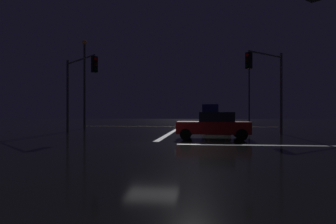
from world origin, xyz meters
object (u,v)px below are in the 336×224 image
box_truck (210,112)px  traffic_signal_ne (268,77)px  sedan_black (208,119)px  sedan_red_crossing (214,125)px  streetlamp_left_near (84,77)px  streetlamp_right_far (249,87)px  sedan_orange (215,120)px  sedan_gray (212,118)px  traffic_signal_nw (79,79)px  sedan_green (217,122)px

box_truck → traffic_signal_ne: 29.26m
sedan_black → traffic_signal_ne: 15.92m
box_truck → sedan_red_crossing: size_ratio=1.91×
sedan_red_crossing → streetlamp_left_near: streetlamp_left_near is taller
traffic_signal_ne → streetlamp_right_far: streetlamp_right_far is taller
streetlamp_left_near → sedan_orange: bearing=14.0°
sedan_black → streetlamp_right_far: (5.71, 7.26, 4.29)m
box_truck → streetlamp_right_far: bearing=-51.1°
sedan_gray → sedan_red_crossing: bearing=-91.1°
sedan_red_crossing → traffic_signal_nw: (-9.59, 3.24, 3.14)m
sedan_black → sedan_red_crossing: bearing=-89.8°
sedan_orange → box_truck: (-0.16, 19.52, 0.91)m
sedan_orange → streetlamp_left_near: 13.32m
sedan_black → streetlamp_right_far: streetlamp_right_far is taller
traffic_signal_nw → streetlamp_right_far: bearing=56.2°
traffic_signal_nw → sedan_green: bearing=20.7°
sedan_gray → streetlamp_left_near: size_ratio=0.51×
sedan_gray → box_truck: size_ratio=0.52×
sedan_gray → streetlamp_left_near: streetlamp_left_near is taller
sedan_orange → sedan_gray: same height
sedan_black → sedan_red_crossing: size_ratio=1.00×
sedan_gray → traffic_signal_nw: bearing=-115.3°
sedan_green → sedan_orange: 6.02m
box_truck → sedan_orange: bearing=-89.5°
sedan_gray → traffic_signal_ne: 21.47m
sedan_orange → sedan_red_crossing: same height
sedan_black → streetlamp_left_near: bearing=-143.3°
sedan_gray → streetlamp_right_far: streetlamp_right_far is taller
traffic_signal_ne → sedan_red_crossing: bearing=-136.3°
sedan_green → traffic_signal_ne: size_ratio=0.74×
sedan_gray → streetlamp_right_far: (5.16, 1.40, 4.29)m
box_truck → traffic_signal_ne: (3.46, -28.96, 2.30)m
sedan_red_crossing → traffic_signal_nw: bearing=161.3°
sedan_green → sedan_black: bearing=92.4°
sedan_black → streetlamp_left_near: streetlamp_left_near is taller
streetlamp_right_far → streetlamp_left_near: streetlamp_right_far is taller
box_truck → sedan_black: bearing=-91.6°
sedan_gray → sedan_red_crossing: (-0.48, -24.58, 0.00)m
sedan_orange → sedan_red_crossing: size_ratio=1.00×
sedan_gray → traffic_signal_ne: size_ratio=0.74×
sedan_green → sedan_black: same height
sedan_green → streetlamp_left_near: (-12.25, 2.95, 4.09)m
sedan_red_crossing → streetlamp_right_far: bearing=77.7°
sedan_orange → streetlamp_right_far: 14.57m
traffic_signal_ne → streetlamp_right_far: (1.87, 22.37, 1.08)m
sedan_red_crossing → traffic_signal_nw: size_ratio=0.77×
sedan_red_crossing → streetlamp_left_near: size_ratio=0.51×
traffic_signal_nw → sedan_black: bearing=58.4°
traffic_signal_nw → streetlamp_left_near: streetlamp_left_near is taller
box_truck → traffic_signal_ne: traffic_signal_ne is taller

